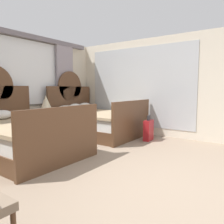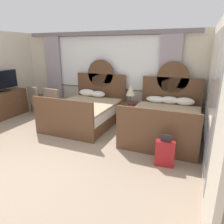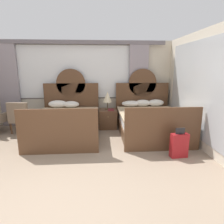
{
  "view_description": "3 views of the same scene",
  "coord_description": "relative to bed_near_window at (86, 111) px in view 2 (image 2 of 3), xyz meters",
  "views": [
    {
      "loc": [
        -2.56,
        -1.03,
        1.3
      ],
      "look_at": [
        1.52,
        1.86,
        0.77
      ],
      "focal_mm": 35.33,
      "sensor_mm": 36.0,
      "label": 1
    },
    {
      "loc": [
        2.87,
        -2.26,
        2.18
      ],
      "look_at": [
        1.14,
        1.87,
        0.79
      ],
      "focal_mm": 33.22,
      "sensor_mm": 36.0,
      "label": 2
    },
    {
      "loc": [
        0.78,
        -2.27,
        1.84
      ],
      "look_at": [
        1.07,
        2.03,
        0.85
      ],
      "focal_mm": 30.71,
      "sensor_mm": 36.0,
      "label": 3
    }
  ],
  "objects": [
    {
      "name": "ground_plane",
      "position": [
        0.12,
        -2.86,
        -0.38
      ],
      "size": [
        24.0,
        24.0,
        0.0
      ],
      "primitive_type": "plane",
      "color": "gray"
    },
    {
      "name": "wall_back_window",
      "position": [
        0.12,
        1.23,
        1.07
      ],
      "size": [
        6.25,
        0.22,
        2.7
      ],
      "color": "beige",
      "rests_on": "ground_plane"
    },
    {
      "name": "wall_right_mirror",
      "position": [
        3.27,
        -1.09,
        0.97
      ],
      "size": [
        0.08,
        4.69,
        2.7
      ],
      "color": "beige",
      "rests_on": "ground_plane"
    },
    {
      "name": "bed_near_window",
      "position": [
        0.0,
        0.0,
        0.0
      ],
      "size": [
        1.73,
        2.25,
        1.82
      ],
      "color": "brown",
      "rests_on": "ground_plane"
    },
    {
      "name": "bed_near_mirror",
      "position": [
        2.3,
        0.01,
        0.0
      ],
      "size": [
        1.73,
        2.25,
        1.82
      ],
      "color": "brown",
      "rests_on": "ground_plane"
    },
    {
      "name": "nightstand_between_beds",
      "position": [
        1.15,
        0.68,
        -0.08
      ],
      "size": [
        0.55,
        0.57,
        0.58
      ],
      "color": "brown",
      "rests_on": "ground_plane"
    },
    {
      "name": "table_lamp_on_nightstand",
      "position": [
        1.14,
        0.72,
        0.59
      ],
      "size": [
        0.27,
        0.27,
        0.55
      ],
      "color": "brown",
      "rests_on": "nightstand_between_beds"
    },
    {
      "name": "book_on_nightstand",
      "position": [
        1.25,
        0.57,
        0.22
      ],
      "size": [
        0.18,
        0.26,
        0.03
      ],
      "color": "maroon",
      "rests_on": "nightstand_between_beds"
    },
    {
      "name": "dresser_minibar",
      "position": [
        -2.75,
        -0.52,
        0.05
      ],
      "size": [
        0.53,
        1.55,
        0.85
      ],
      "color": "brown",
      "rests_on": "ground_plane"
    },
    {
      "name": "tv_flatscreen",
      "position": [
        -2.72,
        -0.4,
        0.81
      ],
      "size": [
        0.2,
        1.03,
        0.65
      ],
      "color": "black",
      "rests_on": "dresser_minibar"
    },
    {
      "name": "armchair_by_window_left",
      "position": [
        -1.36,
        0.37,
        0.11
      ],
      "size": [
        0.63,
        0.63,
        0.91
      ],
      "color": "#84705B",
      "rests_on": "ground_plane"
    },
    {
      "name": "armchair_by_window_centre",
      "position": [
        -2.13,
        0.38,
        0.11
      ],
      "size": [
        0.73,
        0.73,
        0.91
      ],
      "color": "#84705B",
      "rests_on": "ground_plane"
    },
    {
      "name": "suitcase_on_floor",
      "position": [
        2.55,
        -1.48,
        -0.11
      ],
      "size": [
        0.37,
        0.19,
        0.64
      ],
      "color": "maroon",
      "rests_on": "ground_plane"
    }
  ]
}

